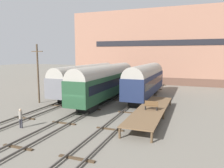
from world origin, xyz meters
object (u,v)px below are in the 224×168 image
(train_car_navy, at_px, (145,79))
(person_worker, at_px, (21,116))
(utility_pole, at_px, (38,73))
(train_car_grey, at_px, (87,78))
(bench, at_px, (151,105))
(train_car_green, at_px, (106,81))

(train_car_navy, bearing_deg, person_worker, -114.37)
(train_car_navy, distance_m, utility_pole, 15.57)
(train_car_grey, bearing_deg, utility_pole, -114.20)
(bench, relative_size, utility_pole, 0.17)
(train_car_grey, bearing_deg, person_worker, -83.58)
(train_car_grey, bearing_deg, train_car_navy, 2.38)
(train_car_navy, bearing_deg, utility_pole, -148.37)
(train_car_green, height_order, bench, train_car_green)
(train_car_green, relative_size, utility_pole, 2.22)
(train_car_navy, distance_m, train_car_grey, 9.75)
(train_car_grey, height_order, person_worker, train_car_grey)
(train_car_green, relative_size, bench, 12.85)
(bench, height_order, person_worker, bench)
(train_car_green, relative_size, train_car_grey, 0.98)
(bench, relative_size, person_worker, 0.77)
(train_car_grey, relative_size, utility_pole, 2.26)
(train_car_navy, xyz_separation_m, train_car_grey, (-9.74, -0.40, -0.09))
(utility_pole, bearing_deg, bench, -7.30)
(train_car_grey, relative_size, person_worker, 10.04)
(utility_pole, bearing_deg, train_car_navy, 31.63)
(train_car_green, height_order, train_car_grey, train_car_green)
(train_car_navy, height_order, utility_pole, utility_pole)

